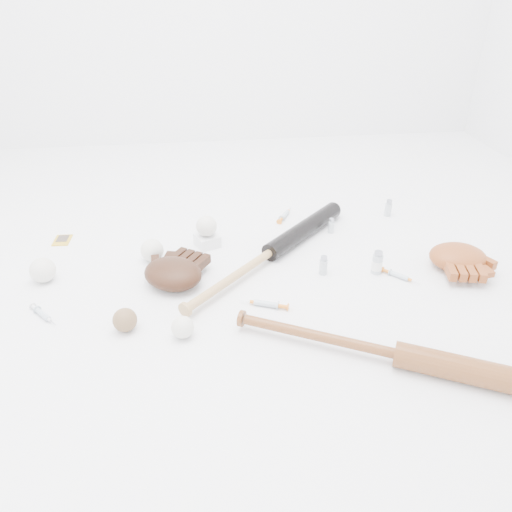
{
  "coord_description": "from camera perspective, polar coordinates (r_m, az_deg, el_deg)",
  "views": [
    {
      "loc": [
        -0.18,
        -1.38,
        0.92
      ],
      "look_at": [
        0.01,
        0.05,
        0.06
      ],
      "focal_mm": 35.0,
      "sensor_mm": 36.0,
      "label": 1
    }
  ],
  "objects": [
    {
      "name": "trading_card",
      "position": [
        2.04,
        -21.26,
        1.69
      ],
      "size": [
        0.06,
        0.09,
        0.0
      ],
      "primitive_type": "cube",
      "rotation": [
        0.0,
        0.0,
        -0.05
      ],
      "color": "gold",
      "rests_on": "ground"
    },
    {
      "name": "baseball_left",
      "position": [
        1.79,
        -23.19,
        -1.5
      ],
      "size": [
        0.08,
        0.08,
        0.08
      ],
      "primitive_type": "sphere",
      "color": "silver",
      "rests_on": "ground"
    },
    {
      "name": "vial_3",
      "position": [
        1.74,
        13.69,
        -0.7
      ],
      "size": [
        0.04,
        0.04,
        0.08
      ],
      "primitive_type": "cylinder",
      "color": "#ADB7BE",
      "rests_on": "ground"
    },
    {
      "name": "vial_0",
      "position": [
        1.97,
        8.6,
        3.45
      ],
      "size": [
        0.02,
        0.02,
        0.06
      ],
      "primitive_type": "cylinder",
      "color": "#ADB7BE",
      "rests_on": "ground"
    },
    {
      "name": "bat_dark",
      "position": [
        1.76,
        1.69,
        0.46
      ],
      "size": [
        0.69,
        0.69,
        0.07
      ],
      "primitive_type": null,
      "rotation": [
        0.0,
        0.0,
        0.78
      ],
      "color": "black",
      "rests_on": "ground"
    },
    {
      "name": "syringe_1",
      "position": [
        1.54,
        1.15,
        -5.5
      ],
      "size": [
        0.17,
        0.09,
        0.02
      ],
      "primitive_type": null,
      "rotation": [
        0.0,
        0.0,
        2.77
      ],
      "color": "#ADBCC6",
      "rests_on": "ground"
    },
    {
      "name": "baseball_on_pedestal",
      "position": [
        1.84,
        -5.68,
        3.43
      ],
      "size": [
        0.08,
        0.08,
        0.08
      ],
      "primitive_type": "sphere",
      "color": "silver",
      "rests_on": "pedestal"
    },
    {
      "name": "baseball_upper",
      "position": [
        1.8,
        -11.79,
        0.64
      ],
      "size": [
        0.08,
        0.08,
        0.08
      ],
      "primitive_type": "sphere",
      "color": "silver",
      "rests_on": "ground"
    },
    {
      "name": "baseball_mid",
      "position": [
        1.43,
        -8.39,
        -8.06
      ],
      "size": [
        0.06,
        0.06,
        0.06
      ],
      "primitive_type": "sphere",
      "color": "silver",
      "rests_on": "ground"
    },
    {
      "name": "syringe_0",
      "position": [
        1.63,
        -23.19,
        -6.16
      ],
      "size": [
        0.12,
        0.13,
        0.02
      ],
      "primitive_type": null,
      "rotation": [
        0.0,
        0.0,
        -0.85
      ],
      "color": "#ADBCC6",
      "rests_on": "ground"
    },
    {
      "name": "syringe_2",
      "position": [
        2.08,
        3.3,
        4.68
      ],
      "size": [
        0.1,
        0.15,
        0.02
      ],
      "primitive_type": null,
      "rotation": [
        0.0,
        0.0,
        1.05
      ],
      "color": "#ADBCC6",
      "rests_on": "ground"
    },
    {
      "name": "bat_wood",
      "position": [
        1.38,
        15.96,
        -10.76
      ],
      "size": [
        0.87,
        0.5,
        0.07
      ],
      "primitive_type": null,
      "rotation": [
        0.0,
        0.0,
        -0.48
      ],
      "color": "brown",
      "rests_on": "ground"
    },
    {
      "name": "syringe_3",
      "position": [
        1.74,
        16.03,
        -2.17
      ],
      "size": [
        0.12,
        0.12,
        0.02
      ],
      "primitive_type": null,
      "rotation": [
        0.0,
        0.0,
        -0.81
      ],
      "color": "#ADBCC6",
      "rests_on": "ground"
    },
    {
      "name": "vial_2",
      "position": [
        1.7,
        7.71,
        -1.04
      ],
      "size": [
        0.03,
        0.03,
        0.07
      ],
      "primitive_type": "cylinder",
      "color": "#ADB7BE",
      "rests_on": "ground"
    },
    {
      "name": "vial_1",
      "position": [
        2.15,
        14.89,
        5.34
      ],
      "size": [
        0.03,
        0.03,
        0.07
      ],
      "primitive_type": "cylinder",
      "color": "#ADB7BE",
      "rests_on": "ground"
    },
    {
      "name": "glove_tan",
      "position": [
        1.85,
        22.09,
        -0.09
      ],
      "size": [
        0.27,
        0.27,
        0.08
      ],
      "primitive_type": null,
      "rotation": [
        0.0,
        0.0,
        2.93
      ],
      "color": "brown",
      "rests_on": "ground"
    },
    {
      "name": "baseball_aged",
      "position": [
        1.49,
        -14.76,
        -7.08
      ],
      "size": [
        0.07,
        0.07,
        0.07
      ],
      "primitive_type": "sphere",
      "color": "brown",
      "rests_on": "ground"
    },
    {
      "name": "pedestal",
      "position": [
        1.87,
        -5.59,
        1.78
      ],
      "size": [
        0.1,
        0.1,
        0.04
      ],
      "primitive_type": "cube",
      "rotation": [
        0.0,
        0.0,
        0.41
      ],
      "color": "white",
      "rests_on": "ground"
    },
    {
      "name": "glove_dark",
      "position": [
        1.65,
        -9.47,
        -1.95
      ],
      "size": [
        0.33,
        0.33,
        0.09
      ],
      "primitive_type": null,
      "rotation": [
        0.0,
        0.0,
        -0.59
      ],
      "color": "black",
      "rests_on": "ground"
    }
  ]
}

